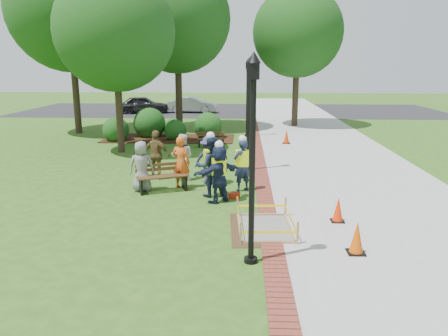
{
  "coord_description": "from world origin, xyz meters",
  "views": [
    {
      "loc": [
        1.08,
        -11.4,
        4.04
      ],
      "look_at": [
        0.5,
        1.2,
        1.0
      ],
      "focal_mm": 35.0,
      "sensor_mm": 36.0,
      "label": 1
    }
  ],
  "objects_px": {
    "cone_front": "(357,238)",
    "hivis_worker_c": "(211,165)",
    "hivis_worker_b": "(242,163)",
    "bench_near": "(163,183)",
    "lamp_near": "(253,145)",
    "wet_concrete_pad": "(265,220)",
    "hivis_worker_a": "(219,172)"
  },
  "relations": [
    {
      "from": "cone_front",
      "to": "hivis_worker_b",
      "type": "relative_size",
      "value": 0.41
    },
    {
      "from": "hivis_worker_a",
      "to": "hivis_worker_b",
      "type": "height_order",
      "value": "hivis_worker_a"
    },
    {
      "from": "cone_front",
      "to": "lamp_near",
      "type": "height_order",
      "value": "lamp_near"
    },
    {
      "from": "hivis_worker_c",
      "to": "cone_front",
      "type": "bearing_deg",
      "value": -49.82
    },
    {
      "from": "wet_concrete_pad",
      "to": "hivis_worker_a",
      "type": "relative_size",
      "value": 1.28
    },
    {
      "from": "cone_front",
      "to": "hivis_worker_c",
      "type": "distance_m",
      "value": 5.41
    },
    {
      "from": "lamp_near",
      "to": "hivis_worker_a",
      "type": "height_order",
      "value": "lamp_near"
    },
    {
      "from": "hivis_worker_a",
      "to": "hivis_worker_c",
      "type": "distance_m",
      "value": 0.65
    },
    {
      "from": "cone_front",
      "to": "lamp_near",
      "type": "bearing_deg",
      "value": -167.51
    },
    {
      "from": "wet_concrete_pad",
      "to": "lamp_near",
      "type": "height_order",
      "value": "lamp_near"
    },
    {
      "from": "hivis_worker_a",
      "to": "hivis_worker_c",
      "type": "xyz_separation_m",
      "value": [
        -0.29,
        0.58,
        0.07
      ]
    },
    {
      "from": "wet_concrete_pad",
      "to": "hivis_worker_b",
      "type": "bearing_deg",
      "value": 99.92
    },
    {
      "from": "wet_concrete_pad",
      "to": "hivis_worker_a",
      "type": "xyz_separation_m",
      "value": [
        -1.26,
        2.17,
        0.69
      ]
    },
    {
      "from": "cone_front",
      "to": "hivis_worker_c",
      "type": "xyz_separation_m",
      "value": [
        -3.47,
        4.11,
        0.64
      ]
    },
    {
      "from": "cone_front",
      "to": "hivis_worker_a",
      "type": "relative_size",
      "value": 0.4
    },
    {
      "from": "wet_concrete_pad",
      "to": "cone_front",
      "type": "relative_size",
      "value": 3.2
    },
    {
      "from": "hivis_worker_a",
      "to": "hivis_worker_c",
      "type": "bearing_deg",
      "value": 116.85
    },
    {
      "from": "bench_near",
      "to": "lamp_near",
      "type": "relative_size",
      "value": 0.41
    },
    {
      "from": "cone_front",
      "to": "hivis_worker_b",
      "type": "bearing_deg",
      "value": 117.83
    },
    {
      "from": "hivis_worker_a",
      "to": "hivis_worker_b",
      "type": "xyz_separation_m",
      "value": [
        0.67,
        1.22,
        -0.02
      ]
    },
    {
      "from": "bench_near",
      "to": "hivis_worker_c",
      "type": "relative_size",
      "value": 0.85
    },
    {
      "from": "bench_near",
      "to": "hivis_worker_a",
      "type": "distance_m",
      "value": 2.23
    },
    {
      "from": "bench_near",
      "to": "cone_front",
      "type": "height_order",
      "value": "bench_near"
    },
    {
      "from": "bench_near",
      "to": "lamp_near",
      "type": "distance_m",
      "value": 6.16
    },
    {
      "from": "wet_concrete_pad",
      "to": "hivis_worker_c",
      "type": "height_order",
      "value": "hivis_worker_c"
    },
    {
      "from": "cone_front",
      "to": "wet_concrete_pad",
      "type": "bearing_deg",
      "value": 144.63
    },
    {
      "from": "lamp_near",
      "to": "hivis_worker_a",
      "type": "relative_size",
      "value": 2.29
    },
    {
      "from": "hivis_worker_b",
      "to": "hivis_worker_c",
      "type": "xyz_separation_m",
      "value": [
        -0.96,
        -0.64,
        0.09
      ]
    },
    {
      "from": "hivis_worker_a",
      "to": "hivis_worker_b",
      "type": "bearing_deg",
      "value": 61.3
    },
    {
      "from": "hivis_worker_b",
      "to": "hivis_worker_c",
      "type": "height_order",
      "value": "hivis_worker_c"
    },
    {
      "from": "hivis_worker_c",
      "to": "wet_concrete_pad",
      "type": "bearing_deg",
      "value": -60.51
    },
    {
      "from": "cone_front",
      "to": "hivis_worker_b",
      "type": "xyz_separation_m",
      "value": [
        -2.51,
        4.75,
        0.55
      ]
    }
  ]
}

